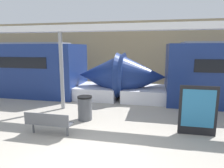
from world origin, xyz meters
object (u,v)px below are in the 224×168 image
Objects in this scene: bench_near at (48,122)px; trash_bin at (85,108)px; poster_board at (198,111)px; support_column_near at (62,72)px.

trash_bin is at bearing 67.62° from bench_near.
poster_board is (4.86, 1.08, 0.38)m from bench_near.
support_column_near is (-5.72, 1.79, 0.95)m from poster_board.
bench_near is 1.61× the size of trash_bin.
bench_near is at bearing -112.59° from trash_bin.
poster_board is (4.17, -0.58, 0.36)m from trash_bin.
poster_board is at bearing 12.79° from bench_near.
support_column_near is at bearing 162.58° from poster_board.
trash_bin reaches higher than bench_near.
support_column_near reaches higher than trash_bin.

